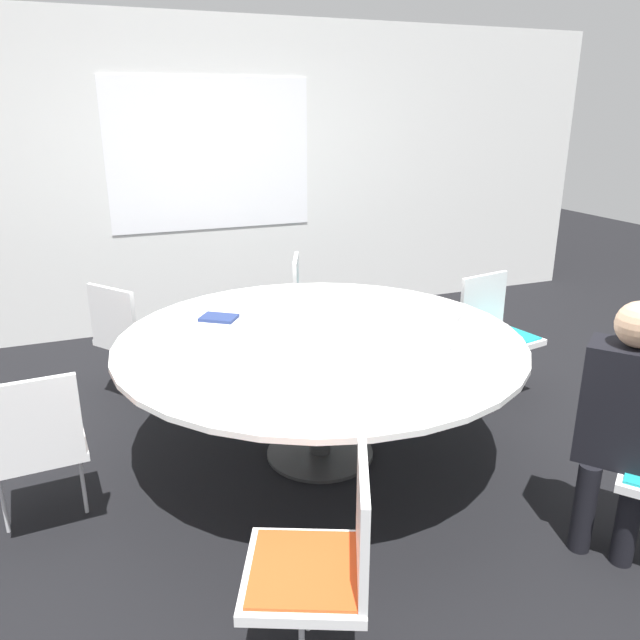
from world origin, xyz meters
TOP-DOWN VIEW (x-y plane):
  - ground_plane at (0.00, 0.00)m, footprint 16.00×16.00m
  - wall_back at (0.00, 2.63)m, footprint 8.00×0.07m
  - conference_table at (0.00, 0.00)m, footprint 2.25×2.25m
  - chair_1 at (1.46, 0.35)m, footprint 0.51×0.50m
  - chair_2 at (0.49, 1.41)m, footprint 0.55×0.56m
  - chair_3 at (-0.93, 1.17)m, footprint 0.60×0.60m
  - chair_4 at (-1.49, -0.16)m, footprint 0.47×0.45m
  - chair_5 at (-0.54, -1.40)m, footprint 0.56×0.57m
  - person_0 at (0.94, -1.24)m, footprint 0.39×0.42m
  - laptop at (0.40, -0.52)m, footprint 0.42×0.41m
  - spiral_notebook at (-0.45, 0.51)m, footprint 0.26×0.24m
  - handbag at (0.08, 1.58)m, footprint 0.36×0.16m

SIDE VIEW (x-z plane):
  - ground_plane at x=0.00m, z-range 0.00..0.00m
  - handbag at x=0.08m, z-range 0.00..0.28m
  - chair_1 at x=1.46m, z-range 0.08..0.92m
  - chair_2 at x=0.49m, z-range 0.08..0.92m
  - chair_3 at x=-0.93m, z-range 0.08..0.92m
  - chair_4 at x=-1.49m, z-range 0.08..0.92m
  - chair_5 at x=-0.54m, z-range 0.08..0.92m
  - conference_table at x=0.00m, z-range 0.30..1.04m
  - person_0 at x=0.94m, z-range 0.10..1.29m
  - spiral_notebook at x=-0.45m, z-range 0.74..0.76m
  - laptop at x=0.40m, z-range 0.69..0.90m
  - wall_back at x=0.00m, z-range 0.00..2.70m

